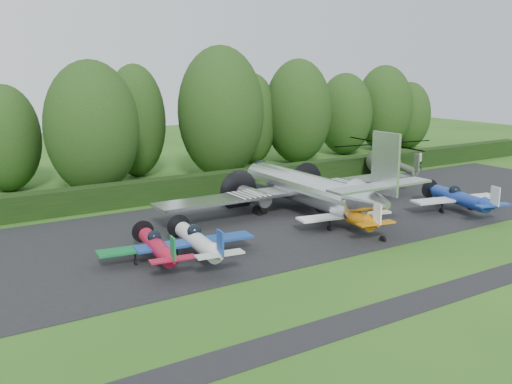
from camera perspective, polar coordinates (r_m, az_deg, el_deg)
ground at (r=35.65m, az=11.41°, el=-6.63°), size 160.00×160.00×0.00m
apron at (r=43.04m, az=2.19°, el=-3.03°), size 70.00×18.00×0.01m
taxiway_verge at (r=31.90m, az=18.95°, el=-9.41°), size 70.00×2.00×0.00m
hedgerow at (r=52.19m, az=-4.68°, el=-0.29°), size 90.00×1.60×2.00m
transport_plane at (r=45.07m, az=4.94°, el=0.42°), size 23.77×18.23×7.62m
light_plane_red at (r=34.38m, az=-9.88°, el=-5.36°), size 6.83×7.18×2.62m
light_plane_white at (r=34.73m, az=-5.85°, el=-4.90°), size 7.38×7.76×2.84m
light_plane_orange at (r=41.23m, az=9.19°, el=-2.23°), size 7.23×7.60×2.78m
light_plane_blue at (r=48.23m, az=19.70°, el=-0.57°), size 7.66×8.06×2.94m
helicopter at (r=60.25m, az=12.66°, el=3.17°), size 11.89×13.92×3.83m
sign_board at (r=69.02m, az=16.62°, el=3.40°), size 3.18×0.12×1.79m
tree_0 at (r=76.33m, az=8.86°, el=7.70°), size 7.23×7.23×10.63m
tree_1 at (r=53.64m, az=-16.09°, el=6.17°), size 8.45×8.45×12.12m
tree_3 at (r=57.68m, az=-23.76°, el=4.92°), size 6.36×6.36×9.94m
tree_4 at (r=84.07m, az=15.07°, el=7.41°), size 5.96×5.96×9.31m
tree_5 at (r=61.34m, az=-11.98°, el=6.96°), size 6.36×6.36×11.77m
tree_6 at (r=81.40m, az=12.67°, el=8.20°), size 7.76×7.76×11.63m
tree_7 at (r=67.93m, az=-0.31°, el=7.29°), size 5.65×5.65×10.70m
tree_8 at (r=59.61m, az=-3.54°, el=7.95°), size 8.94×8.94×13.61m
tree_9 at (r=68.80m, az=4.20°, el=8.03°), size 8.00×8.00×12.37m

